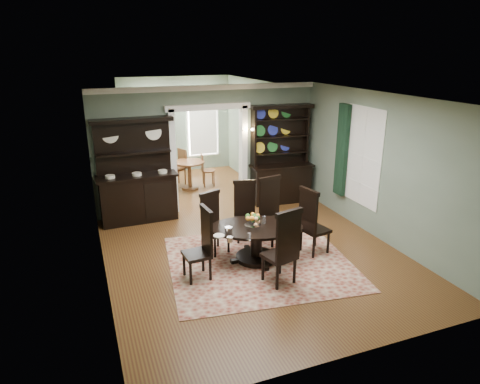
% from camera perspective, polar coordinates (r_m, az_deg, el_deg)
% --- Properties ---
extents(room, '(5.51, 6.01, 3.01)m').
position_cam_1_polar(room, '(7.76, 2.17, 1.88)').
color(room, brown).
rests_on(room, ground).
extents(parlor, '(3.51, 3.50, 3.01)m').
position_cam_1_polar(parlor, '(12.87, -7.53, 8.22)').
color(parlor, brown).
rests_on(parlor, ground).
extents(doorway_trim, '(2.08, 0.25, 2.57)m').
position_cam_1_polar(doorway_trim, '(10.45, -4.22, 6.47)').
color(doorway_trim, white).
rests_on(doorway_trim, floor).
extents(right_window, '(0.15, 1.47, 2.12)m').
position_cam_1_polar(right_window, '(9.80, 14.79, 4.98)').
color(right_window, white).
rests_on(right_window, wall_right).
extents(wall_sconce, '(0.27, 0.21, 0.21)m').
position_cam_1_polar(wall_sconce, '(10.56, 0.98, 8.16)').
color(wall_sconce, gold).
rests_on(wall_sconce, back_wall_right).
extents(rug, '(3.66, 3.36, 0.01)m').
position_cam_1_polar(rug, '(8.12, 2.62, -9.35)').
color(rug, maroon).
rests_on(rug, floor).
extents(dining_table, '(2.01, 2.01, 0.68)m').
position_cam_1_polar(dining_table, '(8.02, 2.19, -5.97)').
color(dining_table, black).
rests_on(dining_table, rug).
extents(centerpiece, '(1.53, 0.99, 0.25)m').
position_cam_1_polar(centerpiece, '(7.87, 1.72, -4.21)').
color(centerpiece, white).
rests_on(centerpiece, dining_table).
extents(chair_far_left, '(0.57, 0.55, 1.21)m').
position_cam_1_polar(chair_far_left, '(8.33, -3.65, -3.82)').
color(chair_far_left, black).
rests_on(chair_far_left, rug).
extents(chair_far_mid, '(0.55, 0.54, 1.25)m').
position_cam_1_polar(chair_far_mid, '(8.86, 0.68, -2.21)').
color(chair_far_mid, black).
rests_on(chair_far_mid, rug).
extents(chair_far_right, '(0.58, 0.56, 1.36)m').
position_cam_1_polar(chair_far_right, '(8.75, 4.27, -2.13)').
color(chair_far_right, black).
rests_on(chair_far_right, rug).
extents(chair_end_left, '(0.48, 0.50, 1.28)m').
position_cam_1_polar(chair_end_left, '(7.38, -5.06, -6.64)').
color(chair_end_left, black).
rests_on(chair_end_left, rug).
extents(chair_end_right, '(0.56, 0.58, 1.34)m').
position_cam_1_polar(chair_end_right, '(8.27, 9.49, -3.71)').
color(chair_end_right, black).
rests_on(chair_end_right, rug).
extents(chair_near, '(0.61, 0.59, 1.38)m').
position_cam_1_polar(chair_near, '(7.12, 5.90, -7.15)').
color(chair_near, black).
rests_on(chair_near, rug).
extents(sideboard, '(1.81, 0.67, 2.36)m').
position_cam_1_polar(sideboard, '(10.03, -13.54, 0.79)').
color(sideboard, black).
rests_on(sideboard, floor).
extents(welsh_dresser, '(1.64, 0.70, 2.49)m').
position_cam_1_polar(welsh_dresser, '(11.03, 5.43, 3.27)').
color(welsh_dresser, black).
rests_on(welsh_dresser, floor).
extents(parlor_table, '(0.87, 0.87, 0.80)m').
position_cam_1_polar(parlor_table, '(12.13, -6.76, 2.79)').
color(parlor_table, brown).
rests_on(parlor_table, parlor_floor).
extents(parlor_chair_left, '(0.50, 0.50, 1.05)m').
position_cam_1_polar(parlor_chair_left, '(12.53, -8.10, 3.44)').
color(parlor_chair_left, brown).
rests_on(parlor_chair_left, parlor_floor).
extents(parlor_chair_right, '(0.41, 0.40, 0.94)m').
position_cam_1_polar(parlor_chair_right, '(12.38, -4.55, 3.08)').
color(parlor_chair_right, brown).
rests_on(parlor_chair_right, parlor_floor).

